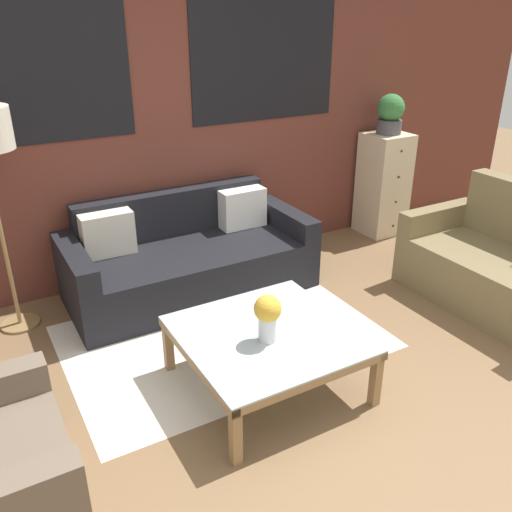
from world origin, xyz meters
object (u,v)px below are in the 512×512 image
Objects in this scene: flower_vase at (268,315)px; drawer_cabinet at (383,184)px; couch_dark at (188,259)px; coffee_table at (267,340)px; settee_vintage at (503,267)px; potted_plant at (390,114)px.

drawer_cabinet is at bearing 35.32° from flower_vase.
couch_dark is 1.42m from coffee_table.
drawer_cabinet is at bearing 82.87° from settee_vintage.
couch_dark is at bearing 86.37° from coffee_table.
couch_dark is at bearing 84.94° from flower_vase.
settee_vintage reaches higher than coffee_table.
drawer_cabinet is 3.52× the size of flower_vase.
settee_vintage reaches higher than flower_vase.
settee_vintage is at bearing 1.59° from flower_vase.
potted_plant is (2.35, 1.63, 0.89)m from coffee_table.
couch_dark is 2.46m from potted_plant.
settee_vintage is 1.66m from drawer_cabinet.
potted_plant is at bearing 82.88° from settee_vintage.
flower_vase is at bearing -144.68° from potted_plant.
drawer_cabinet is (0.20, 1.63, 0.21)m from settee_vintage.
couch_dark is 1.52m from flower_vase.
potted_plant is at bearing 34.67° from coffee_table.
settee_vintage is 2.20m from flower_vase.
couch_dark is 1.95× the size of coffee_table.
coffee_table is 2.86m from drawer_cabinet.
potted_plant is (-0.00, 0.00, 0.71)m from drawer_cabinet.
couch_dark is 5.16× the size of potted_plant.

